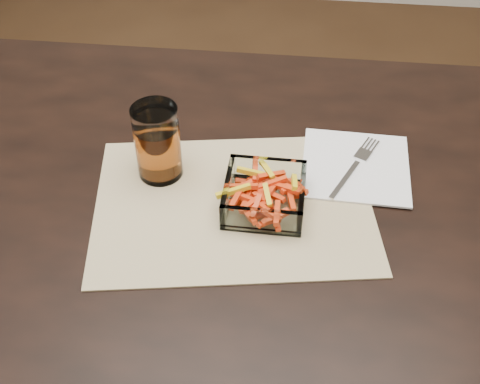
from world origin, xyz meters
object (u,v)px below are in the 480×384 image
object	(u,v)px
dining_table	(276,235)
tumbler	(158,144)
glass_bowl	(264,196)
fork	(355,165)

from	to	relation	value
dining_table	tumbler	world-z (taller)	tumbler
glass_bowl	tumbler	size ratio (longest dim) A/B	0.97
glass_bowl	dining_table	bearing A→B (deg)	41.05
dining_table	tumbler	bearing A→B (deg)	168.43
dining_table	fork	bearing A→B (deg)	35.07
glass_bowl	fork	xyz separation A→B (m)	(0.15, 0.11, -0.01)
dining_table	glass_bowl	bearing A→B (deg)	-138.95
dining_table	fork	size ratio (longest dim) A/B	9.43
glass_bowl	tumbler	distance (m)	0.20
dining_table	fork	xyz separation A→B (m)	(0.13, 0.09, 0.10)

